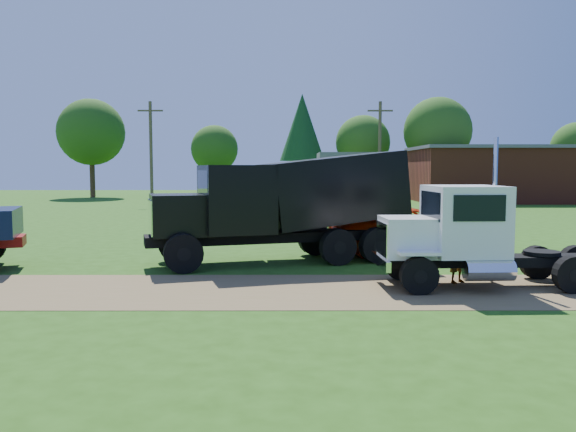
{
  "coord_description": "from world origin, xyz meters",
  "views": [
    {
      "loc": [
        -2.18,
        -14.3,
        3.14
      ],
      "look_at": [
        -2.12,
        4.04,
        1.6
      ],
      "focal_mm": 35.0,
      "sensor_mm": 36.0,
      "label": 1
    }
  ],
  "objects_px": {
    "black_dump_truck": "(288,201)",
    "orange_pickup": "(411,230)",
    "white_semi_tractor": "(467,236)",
    "spectator_a": "(458,252)"
  },
  "relations": [
    {
      "from": "orange_pickup",
      "to": "spectator_a",
      "type": "bearing_deg",
      "value": 171.53
    },
    {
      "from": "spectator_a",
      "to": "black_dump_truck",
      "type": "bearing_deg",
      "value": 102.08
    },
    {
      "from": "white_semi_tractor",
      "to": "orange_pickup",
      "type": "distance_m",
      "value": 6.26
    },
    {
      "from": "black_dump_truck",
      "to": "spectator_a",
      "type": "bearing_deg",
      "value": -54.38
    },
    {
      "from": "spectator_a",
      "to": "white_semi_tractor",
      "type": "bearing_deg",
      "value": -122.99
    },
    {
      "from": "black_dump_truck",
      "to": "spectator_a",
      "type": "xyz_separation_m",
      "value": [
        4.67,
        -3.62,
        -1.21
      ]
    },
    {
      "from": "black_dump_truck",
      "to": "orange_pickup",
      "type": "bearing_deg",
      "value": 8.08
    },
    {
      "from": "black_dump_truck",
      "to": "orange_pickup",
      "type": "xyz_separation_m",
      "value": [
        4.66,
        2.14,
        -1.23
      ]
    },
    {
      "from": "white_semi_tractor",
      "to": "black_dump_truck",
      "type": "bearing_deg",
      "value": 137.02
    },
    {
      "from": "black_dump_truck",
      "to": "orange_pickup",
      "type": "distance_m",
      "value": 5.27
    }
  ]
}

